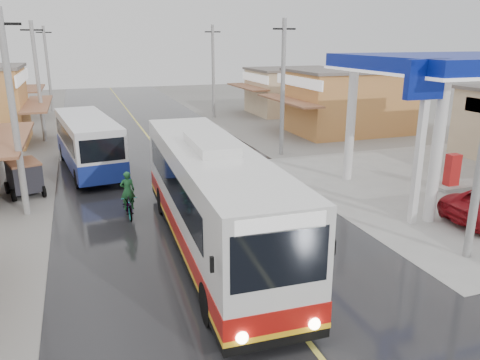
{
  "coord_description": "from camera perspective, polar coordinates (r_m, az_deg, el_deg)",
  "views": [
    {
      "loc": [
        -4.63,
        -10.77,
        6.91
      ],
      "look_at": [
        1.18,
        5.98,
        1.51
      ],
      "focal_mm": 35.0,
      "sensor_mm": 36.0,
      "label": 1
    }
  ],
  "objects": [
    {
      "name": "centre_line",
      "position": [
        27.07,
        -8.65,
        2.01
      ],
      "size": [
        0.15,
        90.0,
        0.01
      ],
      "primitive_type": "cube",
      "color": "#D8CC4C",
      "rests_on": "road"
    },
    {
      "name": "utility_poles_right",
      "position": [
        29.11,
        5.02,
        3.15
      ],
      "size": [
        1.6,
        36.0,
        8.0
      ],
      "primitive_type": null,
      "color": "gray",
      "rests_on": "ground"
    },
    {
      "name": "coach_bus",
      "position": [
        15.55,
        -3.56,
        -2.13
      ],
      "size": [
        3.09,
        12.28,
        3.81
      ],
      "rotation": [
        0.0,
        0.0,
        -0.03
      ],
      "color": "silver",
      "rests_on": "road"
    },
    {
      "name": "tricycle_near",
      "position": [
        23.39,
        -24.85,
        0.48
      ],
      "size": [
        1.9,
        2.22,
        1.59
      ],
      "rotation": [
        0.0,
        0.0,
        0.3
      ],
      "color": "#26262D",
      "rests_on": "ground"
    },
    {
      "name": "cyclist",
      "position": [
        19.26,
        -13.49,
        -2.57
      ],
      "size": [
        0.68,
        1.8,
        1.92
      ],
      "rotation": [
        0.0,
        0.0,
        0.03
      ],
      "color": "black",
      "rests_on": "ground"
    },
    {
      "name": "shopfronts_right",
      "position": [
        30.85,
        21.09,
        2.85
      ],
      "size": [
        11.0,
        44.0,
        4.8
      ],
      "primitive_type": null,
      "color": "#BAB5A3",
      "rests_on": "ground"
    },
    {
      "name": "road",
      "position": [
        27.08,
        -8.65,
        1.99
      ],
      "size": [
        12.0,
        90.0,
        0.02
      ],
      "primitive_type": "cube",
      "color": "black",
      "rests_on": "ground"
    },
    {
      "name": "second_bus",
      "position": [
        26.35,
        -18.03,
        4.38
      ],
      "size": [
        3.4,
        8.89,
        2.88
      ],
      "rotation": [
        0.0,
        0.0,
        0.12
      ],
      "color": "silver",
      "rests_on": "road"
    },
    {
      "name": "ground",
      "position": [
        13.61,
        3.67,
        -13.61
      ],
      "size": [
        120.0,
        120.0,
        0.0
      ],
      "primitive_type": "plane",
      "color": "slate",
      "rests_on": "ground"
    },
    {
      "name": "utility_poles_left",
      "position": [
        27.75,
        -23.38,
        1.11
      ],
      "size": [
        1.6,
        50.0,
        8.0
      ],
      "primitive_type": null,
      "color": "gray",
      "rests_on": "ground"
    }
  ]
}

